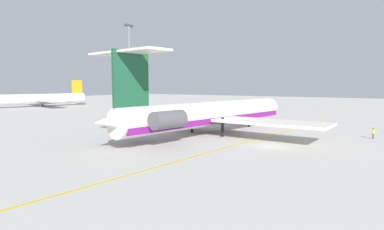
# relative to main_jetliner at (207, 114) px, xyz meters

# --- Properties ---
(ground) EXTENTS (354.68, 354.68, 0.00)m
(ground) POSITION_rel_main_jetliner_xyz_m (-4.67, -12.67, -3.56)
(ground) COLOR #B7B5AD
(main_jetliner) EXTENTS (44.63, 39.67, 13.04)m
(main_jetliner) POSITION_rel_main_jetliner_xyz_m (0.00, 0.00, 0.00)
(main_jetliner) COLOR silver
(main_jetliner) RESTS_ON ground
(airliner_mid_left) EXTENTS (33.20, 33.21, 10.07)m
(airliner_mid_left) POSITION_rel_main_jetliner_xyz_m (25.60, 87.23, -0.59)
(airliner_mid_left) COLOR silver
(airliner_mid_left) RESTS_ON ground
(ground_crew_near_tail) EXTENTS (0.29, 0.46, 1.80)m
(ground_crew_near_tail) POSITION_rel_main_jetliner_xyz_m (24.03, 11.83, -2.42)
(ground_crew_near_tail) COLOR black
(ground_crew_near_tail) RESTS_ON ground
(ground_crew_portside) EXTENTS (0.44, 0.28, 1.78)m
(ground_crew_portside) POSITION_rel_main_jetliner_xyz_m (10.18, -24.31, -2.43)
(ground_crew_portside) COLOR black
(ground_crew_portside) RESTS_ON ground
(ground_crew_starboard) EXTENTS (0.33, 0.34, 1.73)m
(ground_crew_starboard) POSITION_rel_main_jetliner_xyz_m (24.06, 14.89, -2.46)
(ground_crew_starboard) COLOR black
(ground_crew_starboard) RESTS_ON ground
(safety_cone_nose) EXTENTS (0.40, 0.40, 0.55)m
(safety_cone_nose) POSITION_rel_main_jetliner_xyz_m (25.55, 9.59, -3.28)
(safety_cone_nose) COLOR #EA590F
(safety_cone_nose) RESTS_ON ground
(taxiway_centreline) EXTENTS (77.36, 8.77, 0.01)m
(taxiway_centreline) POSITION_rel_main_jetliner_xyz_m (1.24, -8.97, -3.55)
(taxiway_centreline) COLOR gold
(taxiway_centreline) RESTS_ON ground
(light_mast) EXTENTS (4.00, 0.70, 29.60)m
(light_mast) POSITION_rel_main_jetliner_xyz_m (39.80, 54.58, 12.48)
(light_mast) COLOR slate
(light_mast) RESTS_ON ground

